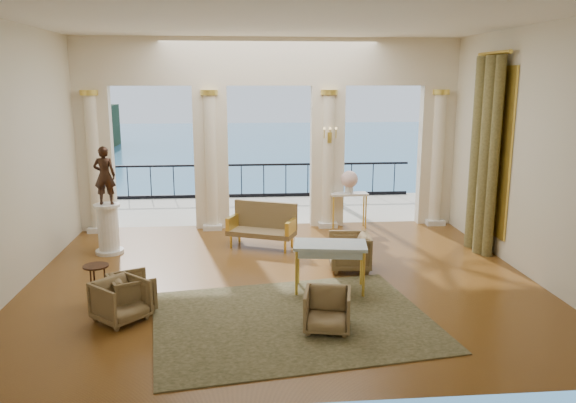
{
  "coord_description": "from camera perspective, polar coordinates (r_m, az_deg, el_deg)",
  "views": [
    {
      "loc": [
        -0.72,
        -9.59,
        3.52
      ],
      "look_at": [
        0.16,
        0.6,
        1.31
      ],
      "focal_mm": 35.0,
      "sensor_mm": 36.0,
      "label": 1
    }
  ],
  "objects": [
    {
      "name": "armchair_c",
      "position": [
        10.7,
        6.26,
        -4.93
      ],
      "size": [
        0.76,
        0.8,
        0.77
      ],
      "primitive_type": "imported",
      "rotation": [
        0.0,
        0.0,
        -1.66
      ],
      "color": "#4A3820",
      "rests_on": "ground"
    },
    {
      "name": "floor",
      "position": [
        10.24,
        -0.62,
        -7.91
      ],
      "size": [
        9.0,
        9.0,
        0.0
      ],
      "primitive_type": "plane",
      "color": "#48280C",
      "rests_on": "ground"
    },
    {
      "name": "room_walls",
      "position": [
        8.52,
        -0.1,
        7.88
      ],
      "size": [
        9.0,
        9.0,
        9.0
      ],
      "color": "beige",
      "rests_on": "ground"
    },
    {
      "name": "balustrade",
      "position": [
        17.28,
        -2.48,
        1.82
      ],
      "size": [
        9.0,
        0.06,
        1.03
      ],
      "color": "black",
      "rests_on": "terrace"
    },
    {
      "name": "pedestal",
      "position": [
        12.17,
        -17.79,
        -2.75
      ],
      "size": [
        0.57,
        0.57,
        1.04
      ],
      "color": "silver",
      "rests_on": "ground"
    },
    {
      "name": "armchair_b",
      "position": [
        8.17,
        4.03,
        -10.78
      ],
      "size": [
        0.76,
        0.72,
        0.67
      ],
      "primitive_type": "imported",
      "rotation": [
        0.0,
        0.0,
        -0.2
      ],
      "color": "#4A3820",
      "rests_on": "ground"
    },
    {
      "name": "statue",
      "position": [
        11.94,
        -18.14,
        2.53
      ],
      "size": [
        0.44,
        0.3,
        1.19
      ],
      "primitive_type": "imported",
      "rotation": [
        0.0,
        0.0,
        3.11
      ],
      "color": "black",
      "rests_on": "pedestal"
    },
    {
      "name": "curtain",
      "position": [
        12.25,
        19.25,
        4.48
      ],
      "size": [
        0.33,
        1.4,
        4.09
      ],
      "color": "brown",
      "rests_on": "ground"
    },
    {
      "name": "side_table",
      "position": [
        9.48,
        -18.92,
        -6.68
      ],
      "size": [
        0.4,
        0.4,
        0.65
      ],
      "color": "black",
      "rests_on": "ground"
    },
    {
      "name": "window_frame",
      "position": [
        12.32,
        20.07,
        4.84
      ],
      "size": [
        0.04,
        1.6,
        3.4
      ],
      "primitive_type": "cube",
      "color": "#ECC64D",
      "rests_on": "room_walls"
    },
    {
      "name": "urn",
      "position": [
        13.6,
        6.25,
        2.15
      ],
      "size": [
        0.41,
        0.41,
        0.55
      ],
      "color": "silver",
      "rests_on": "console_table"
    },
    {
      "name": "palm_tree",
      "position": [
        16.42,
        4.74,
        14.15
      ],
      "size": [
        2.0,
        2.0,
        4.5
      ],
      "color": "#4C3823",
      "rests_on": "terrace"
    },
    {
      "name": "console_table",
      "position": [
        13.69,
        6.21,
        0.26
      ],
      "size": [
        0.91,
        0.4,
        0.85
      ],
      "rotation": [
        0.0,
        0.0,
        0.06
      ],
      "color": "silver",
      "rests_on": "ground"
    },
    {
      "name": "wall_sconce",
      "position": [
        13.33,
        4.26,
        6.6
      ],
      "size": [
        0.3,
        0.11,
        0.33
      ],
      "color": "#ECC64D",
      "rests_on": "arcade"
    },
    {
      "name": "sea",
      "position": [
        70.24,
        -4.32,
        4.37
      ],
      "size": [
        160.0,
        160.0,
        0.0
      ],
      "primitive_type": "plane",
      "color": "#226A98",
      "rests_on": "ground"
    },
    {
      "name": "rug",
      "position": [
        8.57,
        0.47,
        -11.97
      ],
      "size": [
        4.49,
        3.73,
        0.02
      ],
      "primitive_type": "cube",
      "rotation": [
        0.0,
        0.0,
        0.15
      ],
      "color": "#2F341A",
      "rests_on": "ground"
    },
    {
      "name": "arcade",
      "position": [
        13.46,
        -1.89,
        8.2
      ],
      "size": [
        9.0,
        0.56,
        4.5
      ],
      "color": "#F7E6C6",
      "rests_on": "ground"
    },
    {
      "name": "game_table",
      "position": [
        9.51,
        4.3,
        -4.78
      ],
      "size": [
        1.3,
        0.84,
        0.83
      ],
      "rotation": [
        0.0,
        0.0,
        -0.15
      ],
      "color": "silver",
      "rests_on": "ground"
    },
    {
      "name": "armchair_a",
      "position": [
        8.81,
        -16.64,
        -9.45
      ],
      "size": [
        0.92,
        0.93,
        0.7
      ],
      "primitive_type": "imported",
      "rotation": [
        0.0,
        0.0,
        0.81
      ],
      "color": "#4A3820",
      "rests_on": "ground"
    },
    {
      "name": "terrace",
      "position": [
        15.81,
        -2.21,
        -0.86
      ],
      "size": [
        10.0,
        3.6,
        0.1
      ],
      "primitive_type": "cube",
      "color": "#B9B39D",
      "rests_on": "ground"
    },
    {
      "name": "headland",
      "position": [
        85.05,
        -25.24,
        6.65
      ],
      "size": [
        22.0,
        18.0,
        6.0
      ],
      "primitive_type": "cube",
      "color": "black",
      "rests_on": "sea"
    },
    {
      "name": "armchair_d",
      "position": [
        9.14,
        -15.59,
        -8.73
      ],
      "size": [
        0.81,
        0.83,
        0.65
      ],
      "primitive_type": "imported",
      "rotation": [
        0.0,
        0.0,
        2.01
      ],
      "color": "#4A3820",
      "rests_on": "ground"
    },
    {
      "name": "settee",
      "position": [
        12.12,
        -2.55,
        -2.39
      ],
      "size": [
        1.55,
        1.12,
        0.95
      ],
      "rotation": [
        0.0,
        0.0,
        -0.4
      ],
      "color": "#4A3820",
      "rests_on": "ground"
    }
  ]
}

